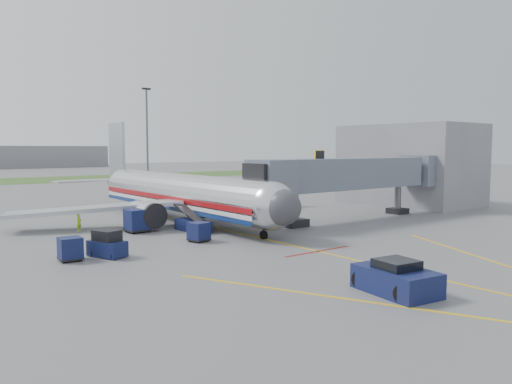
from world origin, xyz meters
TOP-DOWN VIEW (x-y plane):
  - ground at (0.00, 0.00)m, footprint 400.00×400.00m
  - grass_strip at (0.00, 90.00)m, footprint 300.00×25.00m
  - apron_markings at (0.00, -7.40)m, footprint 21.52×50.00m
  - airliner at (0.00, 15.25)m, footprint 32.10×35.67m
  - jet_bridge at (12.86, 5.00)m, footprint 25.30×4.00m
  - terminal at (30.00, 10.00)m, footprint 10.00×16.00m
  - light_mast_right at (25.00, 75.00)m, footprint 2.00×0.44m
  - pushback_tug at (-4.00, -13.42)m, footprint 2.97×4.29m
  - baggage_tug at (-12.12, 3.20)m, footprint 2.13×2.83m
  - baggage_cart_a at (-14.39, 3.51)m, footprint 1.47×1.47m
  - baggage_cart_b at (-4.58, 4.17)m, footprint 1.61×1.61m
  - baggage_cart_c at (-6.50, 11.00)m, footprint 1.83×1.83m
  - belt_loader at (-2.50, 8.61)m, footprint 1.54×4.59m
  - ground_power_cart at (4.62, 8.00)m, footprint 1.47×1.03m
  - ramp_worker at (-10.28, 14.35)m, footprint 0.65×0.60m

SIDE VIEW (x-z plane):
  - ground at x=0.00m, z-range 0.00..0.00m
  - apron_markings at x=0.00m, z-range 0.00..0.01m
  - grass_strip at x=0.00m, z-range 0.00..0.01m
  - belt_loader at x=-2.50m, z-range -0.56..1.67m
  - ground_power_cart at x=4.62m, z-range -0.01..1.13m
  - pushback_tug at x=-4.00m, z-range -0.14..1.53m
  - ramp_worker at x=-10.28m, z-range 0.00..1.49m
  - baggage_cart_b at x=-4.58m, z-range 0.01..1.48m
  - baggage_cart_a at x=-14.39m, z-range 0.01..1.50m
  - baggage_tug at x=-12.12m, z-range -0.10..1.67m
  - baggage_cart_c at x=-6.50m, z-range 0.02..1.97m
  - airliner at x=0.00m, z-range -2.48..7.77m
  - jet_bridge at x=12.86m, z-range 1.02..7.92m
  - terminal at x=30.00m, z-range 0.00..10.00m
  - light_mast_right at x=25.00m, z-range 0.58..20.98m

